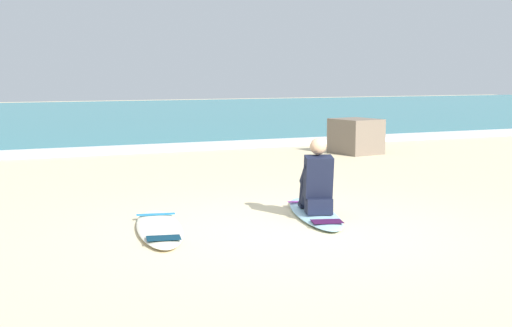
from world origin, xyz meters
The scene contains 7 objects.
ground_plane centered at (0.00, 0.00, 0.00)m, with size 80.00×80.00×0.00m, color beige.
sea centered at (0.00, 22.57, 0.05)m, with size 80.00×28.00×0.10m, color teal.
breaking_foam centered at (0.00, 8.87, 0.06)m, with size 80.00×0.90×0.11m, color white.
surfboard_main centered at (0.58, 0.65, 0.04)m, with size 1.10×2.19×0.08m.
surfer_seated centered at (0.56, 0.55, 0.44)m, with size 0.53×0.77×0.95m.
surfboard_spare_near centered at (-1.48, 0.65, 0.04)m, with size 0.94×2.17×0.08m.
shoreline_rock centered at (4.80, 6.37, 0.40)m, with size 1.02×0.88×0.79m, color #756656.
Camera 1 is at (-3.61, -6.94, 1.81)m, focal length 48.01 mm.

